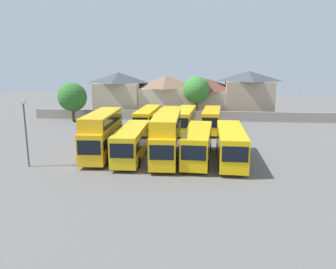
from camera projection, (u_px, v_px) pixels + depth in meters
ground at (177, 128)px, 51.55m from camera, size 140.00×140.00×0.00m
depot_boundary_wall at (180, 116)px, 58.85m from camera, size 56.00×0.50×1.80m
bus_1 at (102, 132)px, 34.56m from camera, size 3.11×10.35×4.87m
bus_2 at (132, 141)px, 33.86m from camera, size 2.84×10.67×3.37m
bus_3 at (167, 134)px, 33.28m from camera, size 2.74×10.83×4.87m
bus_4 at (198, 142)px, 33.23m from camera, size 3.23×10.91×3.35m
bus_5 at (231, 143)px, 32.84m from camera, size 2.90×11.31×3.44m
bus_6 at (148, 118)px, 49.49m from camera, size 2.68×11.90×3.38m
bus_7 at (167, 119)px, 48.65m from camera, size 3.02×11.75×3.27m
bus_8 at (185, 119)px, 48.64m from camera, size 3.22×11.75×3.43m
bus_9 at (212, 119)px, 48.37m from camera, size 3.31×10.68×3.43m
house_terrace_left at (119, 93)px, 65.06m from camera, size 9.36×7.76×8.75m
house_terrace_centre at (166, 95)px, 64.66m from camera, size 10.96×7.34×8.06m
house_terrace_right at (207, 97)px, 63.76m from camera, size 10.25×7.09×7.54m
house_terrace_far_right at (248, 94)px, 62.92m from camera, size 9.58×7.77×9.04m
tree_left_of_lot at (197, 90)px, 60.03m from camera, size 5.08×5.08×8.12m
tree_behind_wall at (72, 97)px, 57.08m from camera, size 5.18×5.18×7.04m
lamp_post_lot_edge at (26, 130)px, 30.64m from camera, size 0.50×0.24×6.58m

